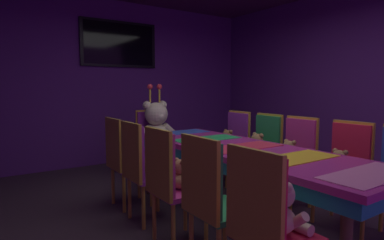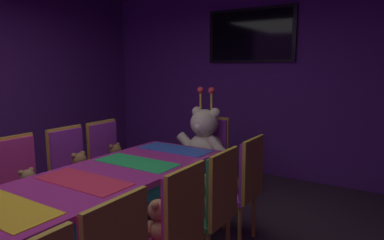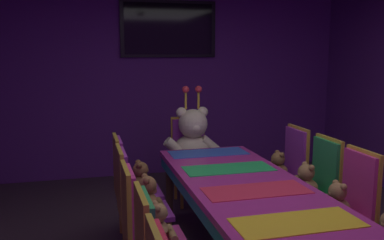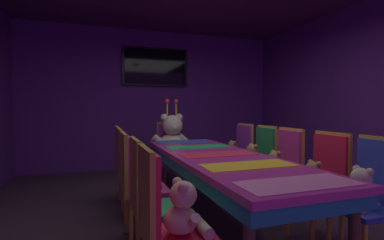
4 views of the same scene
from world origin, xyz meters
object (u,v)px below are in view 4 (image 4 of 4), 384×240
king_teddy_bear (172,137)px  wall_tv (155,67)px  chair_right_2 (285,163)px  chair_right_0 (375,187)px  teddy_right_1 (313,178)px  chair_left_1 (146,190)px  teddy_left_2 (148,177)px  teddy_right_2 (274,165)px  chair_left_3 (127,164)px  teddy_right_3 (252,157)px  chair_left_4 (124,157)px  throne_chair (170,145)px  teddy_left_0 (184,211)px  chair_left_0 (160,214)px  teddy_right_0 (360,190)px  banquet_table (218,163)px  chair_right_3 (262,156)px  teddy_left_3 (140,164)px  chair_right_1 (325,174)px  chair_right_4 (241,150)px  chair_left_2 (133,175)px  teddy_left_4 (135,157)px  teddy_right_4 (232,152)px

king_teddy_bear → wall_tv: 1.86m
chair_right_2 → king_teddy_bear: king_teddy_bear is taller
chair_right_0 → teddy_right_1: size_ratio=3.40×
chair_left_1 → teddy_left_2: chair_left_1 is taller
chair_left_1 → teddy_right_2: size_ratio=3.27×
chair_left_3 → teddy_right_3: (1.55, -0.02, -0.01)m
chair_left_1 → chair_right_0: size_ratio=1.00×
chair_left_4 → throne_chair: (0.84, 0.92, 0.00)m
teddy_left_0 → chair_left_1: chair_left_1 is taller
chair_left_4 → chair_left_0: bearing=-89.9°
teddy_right_0 → teddy_right_3: (-0.01, 1.55, -0.00)m
chair_right_2 → wall_tv: bearing=-74.9°
banquet_table → teddy_right_3: 0.87m
chair_right_3 → throne_chair: bearing=-59.6°
teddy_left_3 → chair_left_4: bearing=105.4°
chair_right_1 → chair_right_4: (0.01, 1.63, 0.00)m
teddy_right_0 → wall_tv: size_ratio=0.24×
chair_left_3 → teddy_left_3: 0.14m
teddy_left_0 → teddy_right_3: size_ratio=1.08×
chair_left_2 → chair_right_4: (1.70, 1.08, 0.00)m
chair_left_1 → chair_right_2: 1.75m
teddy_left_0 → chair_right_1: bearing=17.7°
teddy_right_0 → teddy_right_3: size_ratio=1.02×
banquet_table → teddy_right_2: bearing=2.3°
chair_left_2 → king_teddy_bear: (0.86, 1.79, 0.15)m
chair_right_1 → teddy_left_0: bearing=17.7°
teddy_left_4 → teddy_right_0: 2.50m
chair_left_2 → chair_left_3: (0.01, 0.55, 0.00)m
chair_right_0 → king_teddy_bear: king_teddy_bear is taller
teddy_left_0 → teddy_left_4: (-0.01, 2.08, -0.02)m
chair_left_0 → teddy_left_0: 0.15m
teddy_left_0 → chair_right_4: bearing=54.1°
chair_left_1 → chair_left_2: bearing=93.2°
chair_left_0 → wall_tv: size_ratio=0.74×
banquet_table → teddy_right_3: bearing=36.7°
teddy_right_4 → throne_chair: throne_chair is taller
chair_right_1 → teddy_right_4: size_ratio=3.29×
chair_right_1 → teddy_right_1: chair_right_1 is taller
chair_right_3 → king_teddy_bear: (-0.84, 1.26, 0.15)m
chair_right_0 → teddy_right_0: (-0.15, 0.00, -0.01)m
chair_left_2 → wall_tv: wall_tv is taller
chair_left_0 → chair_left_2: same height
chair_left_2 → teddy_right_3: size_ratio=3.08×
chair_right_1 → chair_right_4: bearing=-90.3°
chair_right_0 → throne_chair: bearing=-74.0°
chair_left_2 → chair_right_3: (1.70, 0.53, 0.00)m
chair_left_4 → chair_right_3: same height
chair_right_2 → chair_right_4: (0.01, 1.05, 0.00)m
chair_left_2 → teddy_right_4: chair_left_2 is taller
chair_right_1 → teddy_left_3: bearing=-35.7°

